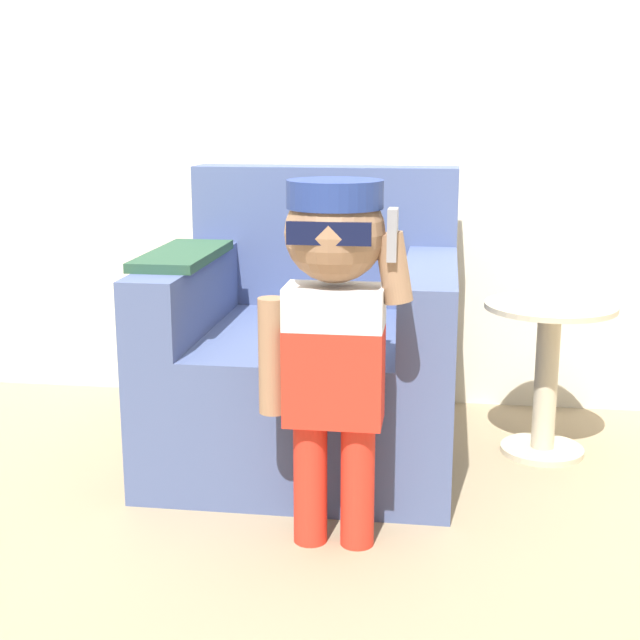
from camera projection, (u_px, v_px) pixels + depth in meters
ground_plane at (343, 464)px, 2.99m from camera, size 10.00×10.00×0.00m
wall_back at (368, 72)px, 3.39m from camera, size 10.00×0.05×2.60m
armchair at (310, 357)px, 3.04m from camera, size 0.99×0.97×0.96m
person_child at (334, 308)px, 2.30m from camera, size 0.40×0.30×0.99m
side_table at (547, 364)px, 3.02m from camera, size 0.44×0.44×0.53m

